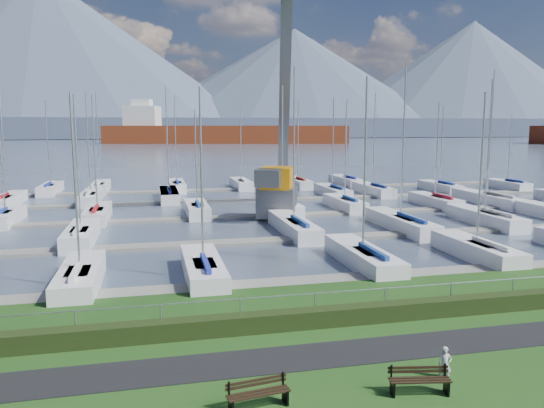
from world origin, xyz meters
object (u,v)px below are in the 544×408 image
object	(u,v)px
bench_right	(419,380)
crane	(279,153)
bench_left	(258,394)
person	(445,360)

from	to	relation	value
bench_right	crane	distance (m)	32.81
bench_right	bench_left	bearing A→B (deg)	-173.22
bench_right	crane	bearing A→B (deg)	93.92
bench_left	person	bearing A→B (deg)	-3.75
bench_left	bench_right	distance (m)	4.76
bench_left	person	world-z (taller)	person
bench_right	crane	size ratio (longest dim) A/B	0.08
bench_right	crane	world-z (taller)	crane
bench_left	person	distance (m)	6.04
person	crane	distance (m)	31.94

